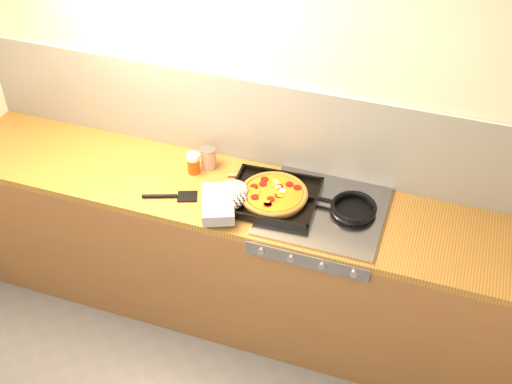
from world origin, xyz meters
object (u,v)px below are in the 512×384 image
at_px(juice_glass, 194,163).
at_px(frying_pan, 353,208).
at_px(pizza_on_tray, 259,196).
at_px(tomato_can, 208,158).

bearing_deg(juice_glass, frying_pan, -3.46).
bearing_deg(pizza_on_tray, frying_pan, 9.52).
xyz_separation_m(tomato_can, juice_glass, (-0.06, -0.07, 0.00)).
bearing_deg(frying_pan, tomato_can, 171.39).
relative_size(tomato_can, juice_glass, 1.02).
bearing_deg(juice_glass, pizza_on_tray, -17.71).
relative_size(frying_pan, juice_glass, 3.29).
xyz_separation_m(pizza_on_tray, juice_glass, (-0.41, 0.13, 0.01)).
distance_m(pizza_on_tray, frying_pan, 0.47).
relative_size(frying_pan, tomato_can, 3.22).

